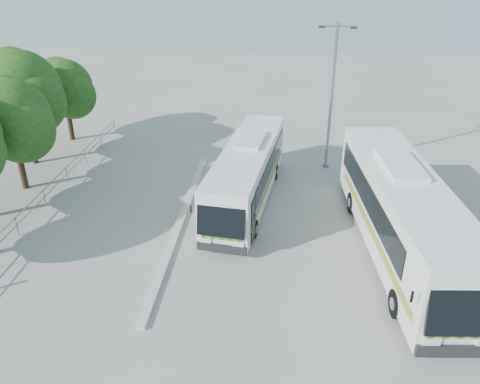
# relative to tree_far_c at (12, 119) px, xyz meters

# --- Properties ---
(ground) EXTENTS (100.00, 100.00, 0.00)m
(ground) POSITION_rel_tree_far_c_xyz_m (12.12, -5.10, -4.26)
(ground) COLOR #979792
(ground) RESTS_ON ground
(kerb_divider) EXTENTS (0.40, 16.00, 0.15)m
(kerb_divider) POSITION_rel_tree_far_c_xyz_m (9.82, -3.10, -4.18)
(kerb_divider) COLOR #B2B2AD
(kerb_divider) RESTS_ON ground
(railing) EXTENTS (0.06, 22.00, 1.00)m
(railing) POSITION_rel_tree_far_c_xyz_m (2.12, -1.10, -3.52)
(railing) COLOR gray
(railing) RESTS_ON ground
(tree_far_c) EXTENTS (4.97, 4.69, 6.49)m
(tree_far_c) POSITION_rel_tree_far_c_xyz_m (0.00, 0.00, 0.00)
(tree_far_c) COLOR #382314
(tree_far_c) RESTS_ON ground
(tree_far_d) EXTENTS (5.62, 5.30, 7.33)m
(tree_far_d) POSITION_rel_tree_far_c_xyz_m (-1.19, 3.70, 0.56)
(tree_far_d) COLOR #382314
(tree_far_d) RESTS_ON ground
(tree_far_e) EXTENTS (4.54, 4.28, 5.92)m
(tree_far_e) POSITION_rel_tree_far_c_xyz_m (-0.51, 8.20, -0.37)
(tree_far_e) COLOR #382314
(tree_far_e) RESTS_ON ground
(coach_main) EXTENTS (3.91, 11.76, 3.21)m
(coach_main) POSITION_rel_tree_far_c_xyz_m (13.10, -0.66, -2.50)
(coach_main) COLOR silver
(coach_main) RESTS_ON ground
(coach_adjacent) EXTENTS (3.72, 13.79, 3.78)m
(coach_adjacent) POSITION_rel_tree_far_c_xyz_m (20.29, -5.17, -2.19)
(coach_adjacent) COLOR silver
(coach_adjacent) RESTS_ON ground
(lamppost) EXTENTS (2.19, 0.47, 8.94)m
(lamppost) POSITION_rel_tree_far_c_xyz_m (17.89, 4.50, 0.68)
(lamppost) COLOR gray
(lamppost) RESTS_ON ground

